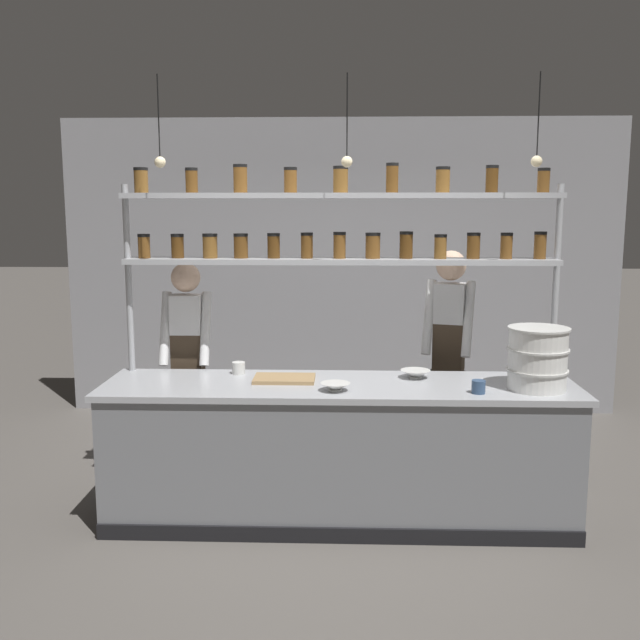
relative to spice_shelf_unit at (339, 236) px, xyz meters
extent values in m
plane|color=#5B5651|center=(0.01, -0.33, -1.86)|extent=(40.00, 40.00, 0.00)
cube|color=#939399|center=(0.01, 2.26, -0.40)|extent=(5.47, 0.12, 2.90)
cube|color=gray|center=(0.01, -0.33, -1.42)|extent=(3.01, 0.72, 0.88)
cube|color=#ADAFB5|center=(0.01, -0.33, -0.96)|extent=(3.07, 0.76, 0.04)
cube|color=black|center=(0.01, -0.70, -1.81)|extent=(3.01, 0.03, 0.10)
cylinder|color=#ADAFB5|center=(-1.44, 0.00, -0.76)|extent=(0.04, 0.04, 2.20)
cylinder|color=#ADAFB5|center=(1.46, 0.00, -0.76)|extent=(0.04, 0.04, 2.20)
cube|color=#ADAFB5|center=(0.01, 0.00, -0.17)|extent=(2.91, 0.28, 0.04)
cylinder|color=brown|center=(-1.33, 0.00, -0.08)|extent=(0.08, 0.08, 0.14)
cylinder|color=black|center=(-1.33, 0.00, 0.00)|extent=(0.08, 0.08, 0.02)
cylinder|color=#513314|center=(-1.10, 0.00, -0.08)|extent=(0.09, 0.09, 0.14)
cylinder|color=black|center=(-1.10, 0.00, 0.00)|extent=(0.09, 0.09, 0.02)
cylinder|color=brown|center=(-0.88, 0.00, -0.08)|extent=(0.10, 0.10, 0.15)
cylinder|color=black|center=(-0.88, 0.00, 0.01)|extent=(0.10, 0.10, 0.02)
cylinder|color=brown|center=(-0.66, 0.00, -0.08)|extent=(0.10, 0.10, 0.15)
cylinder|color=black|center=(-0.66, 0.00, 0.01)|extent=(0.10, 0.10, 0.02)
cylinder|color=#513314|center=(-0.44, 0.00, -0.08)|extent=(0.09, 0.09, 0.15)
cylinder|color=black|center=(-0.44, 0.00, 0.01)|extent=(0.09, 0.09, 0.02)
cylinder|color=brown|center=(-0.22, 0.00, -0.07)|extent=(0.08, 0.08, 0.15)
cylinder|color=black|center=(-0.22, 0.00, 0.01)|extent=(0.08, 0.08, 0.02)
cylinder|color=brown|center=(0.00, 0.00, -0.07)|extent=(0.08, 0.08, 0.16)
cylinder|color=black|center=(0.00, 0.00, 0.02)|extent=(0.09, 0.09, 0.02)
cylinder|color=brown|center=(0.23, 0.00, -0.07)|extent=(0.10, 0.10, 0.15)
cylinder|color=black|center=(0.23, 0.00, 0.01)|extent=(0.10, 0.10, 0.02)
cylinder|color=#513314|center=(0.45, 0.00, -0.07)|extent=(0.09, 0.09, 0.16)
cylinder|color=black|center=(0.45, 0.00, 0.02)|extent=(0.09, 0.09, 0.02)
cylinder|color=brown|center=(0.68, 0.00, -0.08)|extent=(0.08, 0.08, 0.14)
cylinder|color=black|center=(0.68, 0.00, 0.00)|extent=(0.08, 0.08, 0.02)
cylinder|color=brown|center=(0.90, 0.00, -0.07)|extent=(0.09, 0.09, 0.15)
cylinder|color=black|center=(0.90, 0.00, 0.01)|extent=(0.09, 0.09, 0.02)
cylinder|color=brown|center=(1.12, 0.00, -0.07)|extent=(0.08, 0.08, 0.15)
cylinder|color=black|center=(1.12, 0.00, 0.01)|extent=(0.08, 0.08, 0.02)
cylinder|color=brown|center=(1.34, 0.00, -0.07)|extent=(0.08, 0.08, 0.16)
cylinder|color=black|center=(1.34, 0.00, 0.02)|extent=(0.08, 0.08, 0.02)
cube|color=#ADAFB5|center=(0.01, 0.00, 0.27)|extent=(2.91, 0.28, 0.04)
cylinder|color=brown|center=(-1.33, 0.00, 0.36)|extent=(0.09, 0.09, 0.15)
cylinder|color=black|center=(-1.33, 0.00, 0.45)|extent=(0.10, 0.10, 0.02)
cylinder|color=brown|center=(-0.99, 0.00, 0.36)|extent=(0.08, 0.08, 0.15)
cylinder|color=black|center=(-0.99, 0.00, 0.44)|extent=(0.08, 0.08, 0.02)
cylinder|color=brown|center=(-0.66, 0.00, 0.37)|extent=(0.09, 0.09, 0.17)
cylinder|color=black|center=(-0.66, 0.00, 0.46)|extent=(0.10, 0.10, 0.02)
cylinder|color=brown|center=(-0.32, 0.00, 0.36)|extent=(0.09, 0.09, 0.15)
cylinder|color=black|center=(-0.32, 0.00, 0.45)|extent=(0.09, 0.09, 0.02)
cylinder|color=brown|center=(0.01, 0.00, 0.36)|extent=(0.10, 0.10, 0.16)
cylinder|color=black|center=(0.01, 0.00, 0.45)|extent=(0.10, 0.10, 0.02)
cylinder|color=brown|center=(0.35, 0.00, 0.37)|extent=(0.08, 0.08, 0.18)
cylinder|color=black|center=(0.35, 0.00, 0.47)|extent=(0.08, 0.08, 0.02)
cylinder|color=brown|center=(0.69, 0.00, 0.36)|extent=(0.09, 0.09, 0.15)
cylinder|color=black|center=(0.69, 0.00, 0.45)|extent=(0.09, 0.09, 0.02)
cylinder|color=#513314|center=(1.01, 0.00, 0.37)|extent=(0.08, 0.08, 0.16)
cylinder|color=black|center=(1.01, 0.00, 0.46)|extent=(0.08, 0.08, 0.02)
cylinder|color=brown|center=(1.35, 0.00, 0.36)|extent=(0.08, 0.08, 0.14)
cylinder|color=black|center=(1.35, 0.00, 0.44)|extent=(0.08, 0.08, 0.02)
cylinder|color=black|center=(-1.18, 0.23, -1.46)|extent=(0.11, 0.11, 0.80)
cylinder|color=black|center=(-1.02, 0.23, -1.46)|extent=(0.11, 0.11, 0.80)
cube|color=#473828|center=(-1.10, 0.23, -0.89)|extent=(0.22, 0.17, 0.35)
cube|color=white|center=(-1.10, 0.23, -0.57)|extent=(0.22, 0.18, 0.28)
sphere|color=beige|center=(-1.10, 0.23, -0.31)|extent=(0.21, 0.21, 0.21)
cylinder|color=white|center=(-1.24, 0.17, -0.67)|extent=(0.07, 0.25, 0.52)
cylinder|color=white|center=(-0.95, 0.17, -0.67)|extent=(0.07, 0.25, 0.52)
cylinder|color=black|center=(0.74, 0.45, -1.44)|extent=(0.11, 0.11, 0.84)
cylinder|color=black|center=(0.90, 0.40, -1.44)|extent=(0.11, 0.11, 0.84)
cube|color=#473828|center=(0.82, 0.43, -0.84)|extent=(0.26, 0.23, 0.36)
cube|color=white|center=(0.82, 0.43, -0.51)|extent=(0.26, 0.24, 0.30)
sphere|color=beige|center=(0.82, 0.43, -0.23)|extent=(0.22, 0.22, 0.22)
cylinder|color=white|center=(0.66, 0.41, -0.61)|extent=(0.14, 0.26, 0.55)
cylinder|color=white|center=(0.94, 0.33, -0.61)|extent=(0.14, 0.26, 0.55)
cylinder|color=white|center=(1.25, -0.44, -0.88)|extent=(0.36, 0.36, 0.12)
cylinder|color=silver|center=(1.25, -0.44, -0.81)|extent=(0.38, 0.38, 0.01)
cylinder|color=white|center=(1.25, -0.44, -0.75)|extent=(0.36, 0.36, 0.12)
cylinder|color=silver|center=(1.25, -0.44, -0.68)|extent=(0.38, 0.38, 0.01)
cylinder|color=white|center=(1.25, -0.44, -0.61)|extent=(0.36, 0.36, 0.12)
cylinder|color=silver|center=(1.25, -0.44, -0.55)|extent=(0.38, 0.38, 0.01)
cube|color=#A88456|center=(-0.35, -0.26, -0.93)|extent=(0.40, 0.26, 0.02)
cylinder|color=silver|center=(-0.01, -0.52, -0.93)|extent=(0.08, 0.08, 0.01)
cone|color=silver|center=(-0.01, -0.52, -0.91)|extent=(0.19, 0.19, 0.05)
cylinder|color=silver|center=(0.52, -0.17, -0.93)|extent=(0.09, 0.09, 0.01)
cone|color=silver|center=(0.52, -0.17, -0.91)|extent=(0.20, 0.20, 0.05)
cylinder|color=#334C70|center=(0.86, -0.55, -0.90)|extent=(0.08, 0.08, 0.08)
cylinder|color=silver|center=(-0.68, -0.08, -0.90)|extent=(0.09, 0.09, 0.08)
cylinder|color=black|center=(-1.11, -0.33, 0.73)|extent=(0.01, 0.01, 0.53)
sphere|color=#F9E5B2|center=(-1.11, -0.33, 0.47)|extent=(0.07, 0.07, 0.07)
cylinder|color=black|center=(0.05, -0.33, 0.73)|extent=(0.01, 0.01, 0.53)
sphere|color=#F9E5B2|center=(0.05, -0.33, 0.47)|extent=(0.07, 0.07, 0.07)
cylinder|color=black|center=(1.21, -0.33, 0.73)|extent=(0.01, 0.01, 0.53)
sphere|color=#F9E5B2|center=(1.21, -0.33, 0.47)|extent=(0.07, 0.07, 0.07)
camera|label=1|loc=(0.04, -4.82, 0.19)|focal=40.00mm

